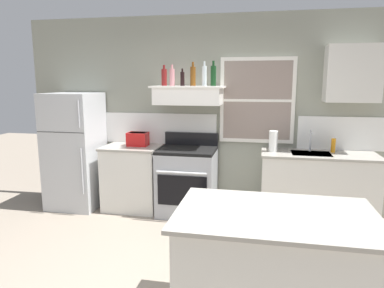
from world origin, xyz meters
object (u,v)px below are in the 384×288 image
(stove_range, at_px, (187,181))
(kitchen_island, at_px, (273,272))
(bottle_red_label_wine, at_px, (164,77))
(bottle_rose_pink, at_px, (172,77))
(toaster, at_px, (138,139))
(bottle_amber_wine, at_px, (193,76))
(bottle_dark_green_wine, at_px, (213,75))
(bottle_balsamic_dark, at_px, (182,79))
(dish_soap_bottle, at_px, (333,145))
(paper_towel_roll, at_px, (273,141))
(bottle_clear_tall, at_px, (204,76))
(refrigerator, at_px, (75,151))

(stove_range, relative_size, kitchen_island, 0.78)
(bottle_red_label_wine, xyz_separation_m, bottle_rose_pink, (0.14, -0.10, -0.00))
(bottle_rose_pink, bearing_deg, toaster, 175.95)
(bottle_amber_wine, distance_m, bottle_dark_green_wine, 0.28)
(toaster, xyz_separation_m, bottle_balsamic_dark, (0.66, -0.03, 0.83))
(dish_soap_bottle, bearing_deg, paper_towel_roll, -172.43)
(toaster, relative_size, bottle_amber_wine, 0.95)
(bottle_amber_wine, distance_m, bottle_clear_tall, 0.15)
(bottle_red_label_wine, bearing_deg, toaster, -170.41)
(bottle_rose_pink, xyz_separation_m, dish_soap_bottle, (2.09, 0.09, -0.86))
(stove_range, bearing_deg, refrigerator, -179.20)
(bottle_balsamic_dark, distance_m, paper_towel_roll, 1.44)
(bottle_rose_pink, bearing_deg, bottle_clear_tall, 12.87)
(toaster, xyz_separation_m, bottle_clear_tall, (0.93, 0.06, 0.87))
(stove_range, bearing_deg, kitchen_island, -62.91)
(toaster, height_order, bottle_amber_wine, bottle_amber_wine)
(toaster, relative_size, kitchen_island, 0.21)
(stove_range, distance_m, dish_soap_bottle, 1.96)
(toaster, distance_m, dish_soap_bottle, 2.61)
(kitchen_island, bearing_deg, bottle_dark_green_wine, 109.04)
(toaster, relative_size, bottle_rose_pink, 1.08)
(bottle_amber_wine, distance_m, kitchen_island, 2.85)
(refrigerator, relative_size, kitchen_island, 1.17)
(kitchen_island, bearing_deg, bottle_red_label_wine, 122.29)
(bottle_amber_wine, bearing_deg, bottle_dark_green_wine, -5.53)
(bottle_balsamic_dark, height_order, bottle_amber_wine, bottle_amber_wine)
(refrigerator, height_order, toaster, refrigerator)
(refrigerator, height_order, bottle_red_label_wine, bottle_red_label_wine)
(refrigerator, bearing_deg, bottle_rose_pink, 2.65)
(dish_soap_bottle, bearing_deg, kitchen_island, -108.89)
(bottle_clear_tall, xyz_separation_m, paper_towel_roll, (0.92, -0.10, -0.84))
(toaster, bearing_deg, bottle_dark_green_wine, -0.81)
(refrigerator, xyz_separation_m, bottle_clear_tall, (1.85, 0.16, 1.06))
(bottle_amber_wine, bearing_deg, bottle_red_label_wine, 172.69)
(dish_soap_bottle, height_order, kitchen_island, dish_soap_bottle)
(stove_range, bearing_deg, paper_towel_roll, 1.90)
(toaster, bearing_deg, refrigerator, -173.62)
(bottle_rose_pink, height_order, bottle_balsamic_dark, bottle_rose_pink)
(toaster, bearing_deg, bottle_amber_wine, 0.84)
(bottle_dark_green_wine, bearing_deg, bottle_balsamic_dark, -177.27)
(refrigerator, relative_size, bottle_rose_pink, 5.95)
(stove_range, height_order, bottle_balsamic_dark, bottle_balsamic_dark)
(bottle_clear_tall, height_order, dish_soap_bottle, bottle_clear_tall)
(refrigerator, relative_size, bottle_dark_green_wine, 5.10)
(bottle_red_label_wine, height_order, bottle_balsamic_dark, bottle_red_label_wine)
(bottle_amber_wine, bearing_deg, refrigerator, -176.17)
(stove_range, distance_m, paper_towel_roll, 1.27)
(bottle_red_label_wine, bearing_deg, bottle_dark_green_wine, -6.60)
(refrigerator, distance_m, bottle_amber_wine, 2.01)
(bottle_rose_pink, bearing_deg, bottle_dark_green_wine, 2.24)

